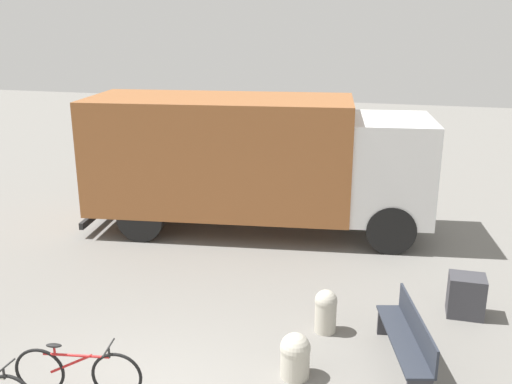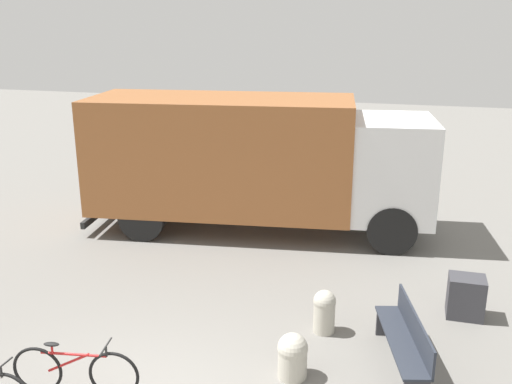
# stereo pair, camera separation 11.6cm
# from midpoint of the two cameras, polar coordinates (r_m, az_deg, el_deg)

# --- Properties ---
(delivery_truck) EXTENTS (8.30, 3.48, 3.21)m
(delivery_truck) POSITION_cam_midpoint_polar(r_m,az_deg,el_deg) (13.55, 0.04, 3.48)
(delivery_truck) COLOR #99592D
(delivery_truck) RESTS_ON ground
(park_bench) EXTENTS (0.89, 2.01, 0.90)m
(park_bench) POSITION_cam_midpoint_polar(r_m,az_deg,el_deg) (8.85, 15.18, -13.91)
(park_bench) COLOR #282D38
(park_bench) RESTS_ON ground
(bicycle_middle) EXTENTS (1.77, 0.46, 0.80)m
(bicycle_middle) POSITION_cam_midpoint_polar(r_m,az_deg,el_deg) (8.47, -17.25, -16.72)
(bicycle_middle) COLOR black
(bicycle_middle) RESTS_ON ground
(bollard_near_bench) EXTENTS (0.44, 0.44, 0.68)m
(bollard_near_bench) POSITION_cam_midpoint_polar(r_m,az_deg,el_deg) (8.51, 4.08, -15.96)
(bollard_near_bench) COLOR #B2AD9E
(bollard_near_bench) RESTS_ON ground
(bollard_far_bench) EXTENTS (0.37, 0.37, 0.74)m
(bollard_far_bench) POSITION_cam_midpoint_polar(r_m,az_deg,el_deg) (9.60, 7.20, -11.63)
(bollard_far_bench) COLOR #B2AD9E
(bollard_far_bench) RESTS_ON ground
(utility_box) EXTENTS (0.61, 0.50, 0.73)m
(utility_box) POSITION_cam_midpoint_polar(r_m,az_deg,el_deg) (10.66, 20.54, -9.78)
(utility_box) COLOR #38383D
(utility_box) RESTS_ON ground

